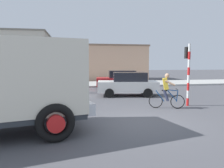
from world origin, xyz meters
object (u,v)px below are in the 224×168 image
at_px(cyclist, 167,91).
at_px(pedestrian_near_kerb, 74,82).
at_px(car_white_mid, 23,86).
at_px(car_far_side, 128,84).
at_px(traffic_light_pole, 188,66).
at_px(car_red_near, 121,80).

height_order(cyclist, pedestrian_near_kerb, cyclist).
xyz_separation_m(cyclist, pedestrian_near_kerb, (-4.42, 6.19, -0.02)).
distance_m(car_white_mid, pedestrian_near_kerb, 3.91).
xyz_separation_m(cyclist, car_far_side, (-0.84, 4.25, -0.05)).
height_order(cyclist, traffic_light_pole, traffic_light_pole).
bearing_deg(car_white_mid, pedestrian_near_kerb, 37.99).
height_order(car_white_mid, car_far_side, same).
distance_m(cyclist, traffic_light_pole, 1.88).
relative_size(cyclist, car_far_side, 0.41).
distance_m(traffic_light_pole, car_red_near, 7.75).
bearing_deg(traffic_light_pole, car_far_side, 120.18).
height_order(car_red_near, car_white_mid, same).
bearing_deg(traffic_light_pole, car_white_mid, 159.47).
bearing_deg(car_red_near, car_white_mid, -149.57).
distance_m(traffic_light_pole, pedestrian_near_kerb, 8.23).
xyz_separation_m(car_white_mid, car_far_side, (6.66, 0.47, 0.00)).
height_order(cyclist, car_red_near, cyclist).
relative_size(traffic_light_pole, car_red_near, 0.77).
distance_m(cyclist, pedestrian_near_kerb, 7.61).
bearing_deg(car_far_side, car_red_near, 85.48).
relative_size(cyclist, traffic_light_pole, 0.54).
xyz_separation_m(cyclist, traffic_light_pole, (1.36, 0.46, 1.20)).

